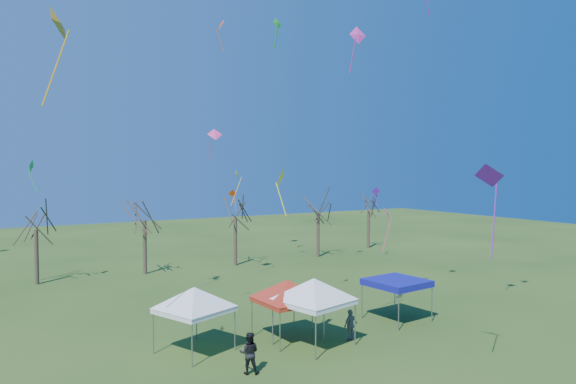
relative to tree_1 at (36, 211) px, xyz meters
name	(u,v)px	position (x,y,z in m)	size (l,w,h in m)	color
ground	(332,357)	(10.77, -24.65, -5.79)	(140.00, 140.00, 0.00)	#294817
tree_1	(36,211)	(0.00, 0.00, 0.00)	(3.42, 3.42, 7.54)	#3D2D21
tree_2	(144,201)	(8.40, -0.27, 0.50)	(3.71, 3.71, 8.18)	#3D2D21
tree_3	(235,201)	(16.80, -0.60, 0.29)	(3.59, 3.59, 7.91)	#3D2D21
tree_4	(318,198)	(26.12, -0.65, 0.27)	(3.58, 3.58, 7.89)	#3D2D21
tree_5	(369,198)	(34.49, 1.42, -0.06)	(3.39, 3.39, 7.46)	#3D2D21
tent_white_west	(194,292)	(5.38, -20.60, -2.78)	(3.93, 3.93, 3.73)	gray
tent_white_mid	(314,283)	(11.00, -22.75, -2.58)	(4.39, 4.39, 3.98)	gray
tent_red	(287,284)	(10.29, -21.28, -2.83)	(4.16, 4.16, 3.68)	gray
tent_blue	(397,283)	(17.67, -21.62, -3.55)	(3.38, 3.38, 2.44)	gray
person_dark	(249,353)	(6.52, -24.37, -4.87)	(0.90, 0.70, 1.84)	black
person_grey	(351,325)	(13.05, -23.14, -4.97)	(0.96, 0.40, 1.65)	slate
kite_27	(358,36)	(13.51, -23.03, 10.16)	(1.01, 0.65, 2.45)	#E733AD
kite_1	(280,178)	(8.53, -23.61, 2.82)	(0.97, 1.04, 2.37)	#FFF31A
kite_18	(277,24)	(10.94, -19.08, 11.33)	(0.71, 0.42, 1.76)	#189C22
kite_11	(215,134)	(12.12, -7.05, 5.95)	(1.32, 1.03, 2.54)	#F93782
kite_13	(31,166)	(-0.39, -1.94, 3.44)	(0.77, 1.01, 2.56)	green
kite_3	(221,25)	(15.94, 0.55, 16.72)	(0.87, 1.33, 3.00)	#F03F0C
kite_19	(232,194)	(15.41, -3.08, 1.07)	(0.76, 0.52, 1.94)	#EB3D0C
kite_5	(490,176)	(14.91, -30.16, 2.92)	(1.19, 1.46, 4.07)	purple
kite_14	(60,24)	(-0.93, -24.36, 8.35)	(1.25, 1.52, 3.62)	#FFA20D
kite_12	(376,192)	(30.01, -5.10, 0.99)	(0.95, 0.41, 2.96)	purple
kite_17	(387,214)	(20.60, -17.41, 0.15)	(1.10, 1.12, 3.18)	#FC3879
kite_22	(237,175)	(14.16, -6.76, 2.73)	(1.02, 1.07, 2.93)	yellow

